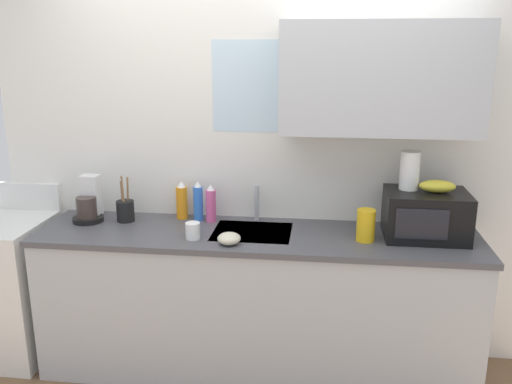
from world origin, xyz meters
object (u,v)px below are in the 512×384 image
(paper_towel_roll, at_px, (410,170))
(coffee_maker, at_px, (89,204))
(cereal_canister, at_px, (366,225))
(dish_soap_bottle_orange, at_px, (182,201))
(dish_soap_bottle_pink, at_px, (211,204))
(small_bowl, at_px, (229,239))
(utensil_crock, at_px, (125,210))
(dish_soap_bottle_blue, at_px, (198,202))
(banana_bunch, at_px, (437,186))
(microwave, at_px, (426,215))
(mug_white, at_px, (193,231))
(stove_range, at_px, (4,286))

(paper_towel_roll, bearing_deg, coffee_maker, 179.75)
(coffee_maker, xyz_separation_m, cereal_canister, (1.70, -0.16, -0.01))
(dish_soap_bottle_orange, bearing_deg, dish_soap_bottle_pink, -11.30)
(dish_soap_bottle_orange, height_order, small_bowl, dish_soap_bottle_orange)
(dish_soap_bottle_pink, distance_m, utensil_crock, 0.54)
(paper_towel_roll, bearing_deg, utensil_crock, 179.34)
(paper_towel_roll, distance_m, dish_soap_bottle_blue, 1.29)
(banana_bunch, bearing_deg, microwave, -178.23)
(dish_soap_bottle_pink, height_order, small_bowl, dish_soap_bottle_pink)
(cereal_canister, bearing_deg, microwave, 16.17)
(coffee_maker, bearing_deg, utensil_crock, 2.85)
(microwave, bearing_deg, small_bowl, -167.20)
(dish_soap_bottle_orange, bearing_deg, mug_white, -66.56)
(microwave, relative_size, small_bowl, 3.54)
(paper_towel_roll, height_order, mug_white, paper_towel_roll)
(utensil_crock, bearing_deg, banana_bunch, -2.15)
(stove_range, xyz_separation_m, coffee_maker, (0.58, 0.10, 0.55))
(banana_bunch, distance_m, mug_white, 1.40)
(dish_soap_bottle_pink, relative_size, mug_white, 2.50)
(mug_white, bearing_deg, cereal_canister, 5.28)
(dish_soap_bottle_pink, height_order, dish_soap_bottle_blue, dish_soap_bottle_blue)
(microwave, bearing_deg, dish_soap_bottle_orange, 173.38)
(banana_bunch, xyz_separation_m, dish_soap_bottle_orange, (-1.52, 0.17, -0.19))
(paper_towel_roll, bearing_deg, banana_bunch, -18.43)
(stove_range, distance_m, dish_soap_bottle_blue, 1.39)
(stove_range, height_order, cereal_canister, cereal_canister)
(stove_range, xyz_separation_m, cereal_canister, (2.28, -0.05, 0.53))
(microwave, xyz_separation_m, dish_soap_bottle_orange, (-1.47, 0.17, -0.02))
(dish_soap_bottle_blue, relative_size, mug_white, 2.64)
(paper_towel_roll, bearing_deg, dish_soap_bottle_blue, 175.57)
(banana_bunch, xyz_separation_m, dish_soap_bottle_blue, (-1.41, 0.15, -0.19))
(paper_towel_roll, distance_m, dish_soap_bottle_pink, 1.21)
(small_bowl, bearing_deg, microwave, 12.80)
(microwave, distance_m, banana_bunch, 0.18)
(stove_range, relative_size, cereal_canister, 5.93)
(dish_soap_bottle_orange, height_order, utensil_crock, utensil_crock)
(dish_soap_bottle_orange, height_order, mug_white, dish_soap_bottle_orange)
(cereal_canister, relative_size, mug_white, 1.92)
(dish_soap_bottle_blue, height_order, cereal_canister, dish_soap_bottle_blue)
(dish_soap_bottle_blue, distance_m, utensil_crock, 0.46)
(microwave, bearing_deg, stove_range, -179.02)
(dish_soap_bottle_pink, height_order, mug_white, dish_soap_bottle_pink)
(coffee_maker, distance_m, utensil_crock, 0.23)
(utensil_crock, bearing_deg, dish_soap_bottle_orange, 16.37)
(dish_soap_bottle_pink, bearing_deg, cereal_canister, -13.82)
(banana_bunch, bearing_deg, mug_white, -172.07)
(banana_bunch, distance_m, utensil_crock, 1.87)
(small_bowl, bearing_deg, banana_bunch, 12.33)
(dish_soap_bottle_blue, height_order, mug_white, dish_soap_bottle_blue)
(stove_range, height_order, small_bowl, stove_range)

